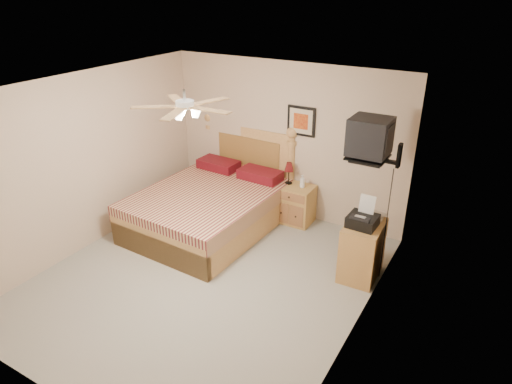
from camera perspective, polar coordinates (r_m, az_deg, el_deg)
floor at (r=6.18m, az=-6.24°, el=-10.64°), size 4.50×4.50×0.00m
ceiling at (r=5.15m, az=-7.56°, el=12.58°), size 4.00×4.50×0.04m
wall_back at (r=7.33m, az=3.71°, el=6.39°), size 4.00×0.04×2.50m
wall_front at (r=4.24m, az=-25.55°, el=-11.38°), size 4.00×0.04×2.50m
wall_left at (r=6.86m, az=-20.41°, el=3.49°), size 0.04×4.50×2.50m
wall_right at (r=4.74m, az=13.07°, el=-5.30°), size 0.04×4.50×2.50m
bed at (r=6.98m, az=-6.16°, el=0.93°), size 1.87×2.40×1.51m
nightstand at (r=7.36m, az=4.88°, el=-1.49°), size 0.58×0.44×0.62m
table_lamp at (r=7.25m, az=4.13°, el=2.37°), size 0.25×0.25×0.36m
lotion_bottle at (r=7.15m, az=5.83°, el=1.35°), size 0.10×0.10×0.21m
framed_picture at (r=7.09m, az=5.68°, el=8.81°), size 0.46×0.04×0.46m
dresser at (r=6.15m, az=13.11°, el=-7.10°), size 0.48×0.67×0.77m
fax_machine at (r=5.83m, az=13.29°, el=-2.53°), size 0.37×0.39×0.38m
magazine_lower at (r=6.19m, az=13.75°, el=-2.68°), size 0.24×0.31×0.03m
magazine_upper at (r=6.17m, az=14.03°, el=-2.61°), size 0.23×0.28×0.02m
wall_tv at (r=5.76m, az=15.44°, el=6.12°), size 0.56×0.46×0.58m
ceiling_fan at (r=5.03m, az=-8.87°, el=10.56°), size 1.14×1.14×0.28m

